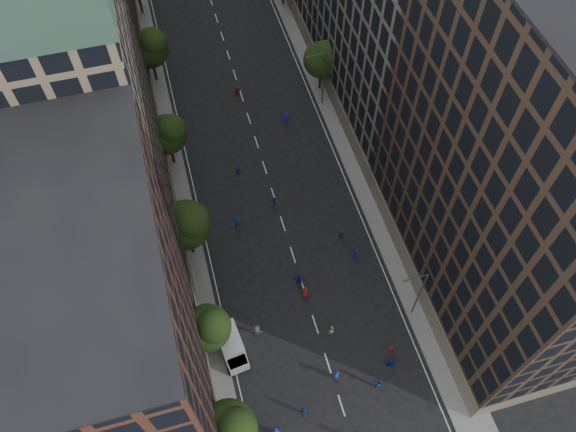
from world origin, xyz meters
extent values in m
plane|color=black|center=(0.00, 40.00, 0.00)|extent=(240.00, 240.00, 0.00)
cube|color=slate|center=(-12.00, 47.50, 0.07)|extent=(4.00, 105.00, 0.15)
cube|color=slate|center=(12.00, 47.50, 0.07)|extent=(4.00, 105.00, 0.15)
cube|color=#512C1E|center=(-19.00, 11.00, 15.00)|extent=(14.00, 22.00, 30.00)
cube|color=#8B755B|center=(-19.00, 35.00, 17.00)|extent=(14.00, 26.00, 34.00)
cube|color=#412F23|center=(19.00, 15.00, 18.00)|extent=(14.00, 30.00, 36.00)
sphere|color=black|center=(-11.20, 4.00, 5.58)|extent=(5.20, 5.20, 5.20)
sphere|color=black|center=(-10.55, 3.48, 6.88)|extent=(3.90, 3.90, 3.90)
cylinder|color=black|center=(-11.20, 14.00, 1.85)|extent=(0.36, 0.36, 3.70)
sphere|color=black|center=(-11.20, 14.00, 5.21)|extent=(4.80, 4.80, 4.80)
sphere|color=black|center=(-10.60, 13.52, 6.41)|extent=(3.60, 3.60, 3.60)
cylinder|color=black|center=(-11.20, 26.00, 2.11)|extent=(0.36, 0.36, 4.22)
sphere|color=black|center=(-11.20, 26.00, 5.95)|extent=(5.60, 5.60, 5.60)
sphere|color=black|center=(-10.50, 25.44, 7.35)|extent=(4.20, 4.20, 4.20)
cylinder|color=black|center=(-11.20, 40.00, 1.94)|extent=(0.36, 0.36, 3.87)
sphere|color=black|center=(-11.20, 40.00, 5.46)|extent=(5.00, 5.00, 5.00)
sphere|color=black|center=(-10.57, 39.50, 6.71)|extent=(3.75, 3.75, 3.75)
cylinder|color=black|center=(-11.20, 56.00, 2.02)|extent=(0.36, 0.36, 4.05)
sphere|color=black|center=(-11.20, 56.00, 5.70)|extent=(5.40, 5.40, 5.40)
sphere|color=black|center=(-10.52, 55.46, 7.05)|extent=(4.05, 4.05, 4.05)
cylinder|color=black|center=(-11.20, 72.00, 1.89)|extent=(0.36, 0.36, 3.78)
cylinder|color=black|center=(11.20, 48.00, 1.87)|extent=(0.36, 0.36, 3.74)
sphere|color=black|center=(11.20, 48.00, 5.27)|extent=(5.00, 5.00, 5.00)
sphere|color=black|center=(11.82, 47.50, 6.52)|extent=(3.75, 3.75, 3.75)
cylinder|color=#595B60|center=(10.60, 12.00, 4.50)|extent=(0.18, 0.18, 9.00)
cylinder|color=#595B60|center=(9.40, 12.00, 9.00)|extent=(2.40, 0.12, 0.12)
cube|color=#595B60|center=(8.30, 12.00, 8.95)|extent=(0.50, 0.22, 0.15)
cylinder|color=#595B60|center=(10.60, 45.00, 4.50)|extent=(0.18, 0.18, 9.00)
cylinder|color=#595B60|center=(9.40, 45.00, 9.00)|extent=(2.40, 0.12, 0.12)
cube|color=#595B60|center=(8.30, 45.00, 8.95)|extent=(0.50, 0.22, 0.15)
cube|color=#BABABC|center=(-9.38, 13.46, 1.52)|extent=(2.65, 4.02, 2.31)
cube|color=#BABABC|center=(-9.10, 11.17, 1.10)|extent=(2.29, 1.92, 1.47)
cube|color=black|center=(-9.10, 11.17, 1.79)|extent=(2.04, 1.58, 0.11)
cylinder|color=black|center=(-10.10, 10.73, 0.40)|extent=(0.36, 0.82, 0.80)
cylinder|color=black|center=(-8.02, 10.98, 0.40)|extent=(0.36, 0.82, 0.80)
cylinder|color=black|center=(-10.60, 14.80, 0.40)|extent=(0.36, 0.82, 0.80)
cylinder|color=black|center=(-8.51, 15.05, 0.40)|extent=(0.36, 0.82, 0.80)
imported|color=#1631B5|center=(-7.04, 3.58, 0.92)|extent=(1.00, 0.76, 1.84)
imported|color=#1650B3|center=(0.30, 7.27, 0.92)|extent=(0.78, 0.65, 1.84)
imported|color=#134B9F|center=(4.15, 5.43, 0.86)|extent=(1.02, 0.92, 1.72)
imported|color=#1730BE|center=(-3.81, 4.76, 0.81)|extent=(0.97, 0.44, 1.62)
imported|color=#13269C|center=(6.06, 7.00, 0.80)|extent=(1.56, 0.84, 1.60)
imported|color=maroon|center=(-0.08, 17.13, 0.89)|extent=(0.88, 0.58, 1.78)
imported|color=maroon|center=(6.71, 8.51, 0.78)|extent=(0.59, 0.40, 1.56)
imported|color=silver|center=(1.32, 12.10, 0.76)|extent=(0.81, 0.67, 1.52)
imported|color=#44454A|center=(-6.38, 14.09, 0.92)|extent=(1.36, 1.08, 1.85)
imported|color=#1B5B30|center=(6.12, 23.10, 0.78)|extent=(0.96, 0.49, 1.57)
imported|color=#1521B0|center=(-0.28, 18.75, 0.80)|extent=(1.56, 0.92, 1.60)
imported|color=#151297|center=(6.88, 20.18, 0.79)|extent=(0.84, 0.62, 1.58)
imported|color=#123C94|center=(-5.35, 28.07, 0.95)|extent=(0.74, 0.54, 1.89)
imported|color=#123598|center=(-0.41, 29.79, 0.84)|extent=(0.98, 0.87, 1.68)
imported|color=#1E16B8|center=(4.70, 42.72, 0.95)|extent=(1.40, 1.13, 1.89)
imported|color=#1342A0|center=(-3.60, 35.76, 0.76)|extent=(0.97, 0.67, 1.52)
imported|color=maroon|center=(-0.57, 49.66, 0.80)|extent=(1.52, 0.58, 1.61)
camera|label=1|loc=(-9.20, -8.58, 57.44)|focal=35.00mm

